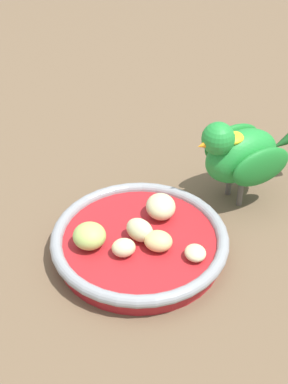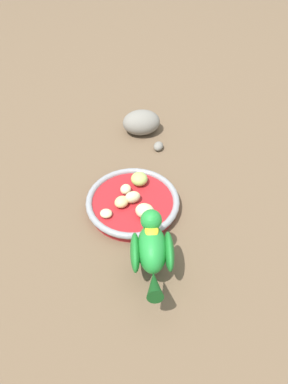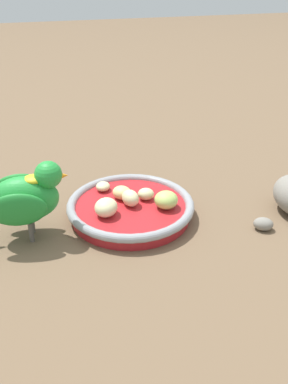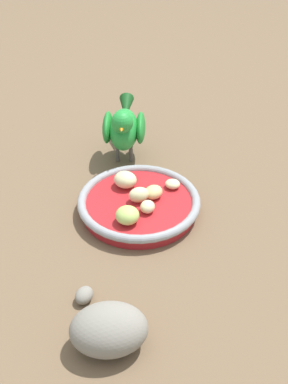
% 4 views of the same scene
% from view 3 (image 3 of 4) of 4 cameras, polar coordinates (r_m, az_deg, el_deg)
% --- Properties ---
extents(ground_plane, '(4.00, 4.00, 0.00)m').
position_cam_3_polar(ground_plane, '(0.75, -1.63, -3.02)').
color(ground_plane, brown).
extents(feeding_bowl, '(0.20, 0.20, 0.03)m').
position_cam_3_polar(feeding_bowl, '(0.75, -1.48, -1.89)').
color(feeding_bowl, '#AD1E23').
rests_on(feeding_bowl, ground_plane).
extents(apple_piece_0, '(0.03, 0.03, 0.02)m').
position_cam_3_polar(apple_piece_0, '(0.75, 0.24, -0.25)').
color(apple_piece_0, beige).
rests_on(apple_piece_0, feeding_bowl).
extents(apple_piece_1, '(0.04, 0.04, 0.02)m').
position_cam_3_polar(apple_piece_1, '(0.76, -2.71, -0.07)').
color(apple_piece_1, '#E5C67F').
rests_on(apple_piece_1, feeding_bowl).
extents(apple_piece_2, '(0.04, 0.04, 0.03)m').
position_cam_3_polar(apple_piece_2, '(0.73, 2.71, -0.96)').
color(apple_piece_2, '#B2CC66').
rests_on(apple_piece_2, feeding_bowl).
extents(apple_piece_3, '(0.03, 0.03, 0.01)m').
position_cam_3_polar(apple_piece_3, '(0.78, -5.02, 0.68)').
color(apple_piece_3, beige).
rests_on(apple_piece_3, feeding_bowl).
extents(apple_piece_4, '(0.03, 0.04, 0.03)m').
position_cam_3_polar(apple_piece_4, '(0.73, -1.79, -0.91)').
color(apple_piece_4, beige).
rests_on(apple_piece_4, feeding_bowl).
extents(apple_piece_5, '(0.05, 0.05, 0.03)m').
position_cam_3_polar(apple_piece_5, '(0.71, -4.64, -1.87)').
color(apple_piece_5, beige).
rests_on(apple_piece_5, feeding_bowl).
extents(parrot, '(0.17, 0.09, 0.12)m').
position_cam_3_polar(parrot, '(0.69, -14.67, -0.52)').
color(parrot, '#59544C').
rests_on(parrot, ground_plane).
extents(pebble_0, '(0.04, 0.03, 0.02)m').
position_cam_3_polar(pebble_0, '(0.74, 14.34, -3.79)').
color(pebble_0, gray).
rests_on(pebble_0, ground_plane).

